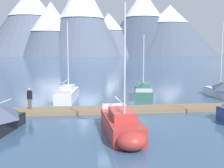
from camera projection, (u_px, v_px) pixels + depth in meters
ground_plane at (117, 124)px, 19.09m from camera, size 700.00×700.00×0.00m
mountain_west_summit at (31, 21)px, 250.46m from camera, size 88.71×88.71×57.88m
mountain_central_massif at (51, 27)px, 231.19m from camera, size 57.83×57.83×43.51m
mountain_shoulder_ridge at (82, 13)px, 232.69m from camera, size 65.39×65.39×64.87m
mountain_east_summit at (109, 34)px, 254.87m from camera, size 61.33×61.33×37.52m
mountain_rear_spur at (143, 22)px, 264.22m from camera, size 78.79×78.79×59.81m
mountain_north_horn at (169, 30)px, 259.46m from camera, size 88.54×88.54×45.35m
dock at (113, 110)px, 23.04m from camera, size 29.21×4.11×0.30m
sailboat_mid_dock_port at (68, 93)px, 28.70m from camera, size 1.98×7.19×7.68m
sailboat_mid_dock_starboard at (122, 125)px, 16.47m from camera, size 2.33×6.40×7.45m
sailboat_far_berth at (143, 91)px, 30.08m from camera, size 2.42×5.97×6.52m
sailboat_end_of_dock at (224, 89)px, 29.86m from camera, size 2.63×7.03×7.73m
person_on_dock at (30, 97)px, 22.42m from camera, size 0.49×0.41×1.69m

